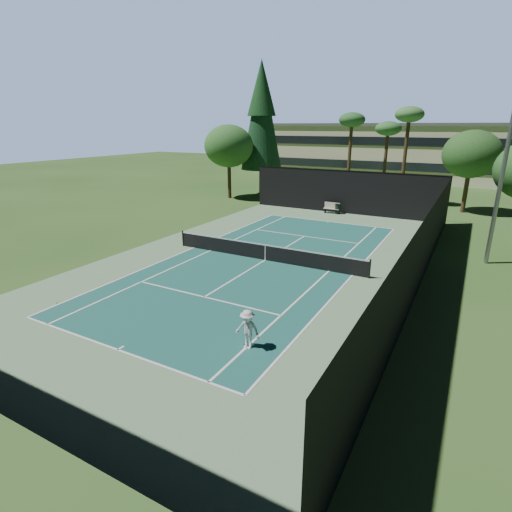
{
  "coord_description": "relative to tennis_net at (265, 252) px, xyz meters",
  "views": [
    {
      "loc": [
        10.78,
        -20.8,
        7.96
      ],
      "look_at": [
        1.0,
        -3.0,
        1.3
      ],
      "focal_mm": 28.0,
      "sensor_mm": 36.0,
      "label": 1
    }
  ],
  "objects": [
    {
      "name": "court_lines",
      "position": [
        0.0,
        0.0,
        -0.54
      ],
      "size": [
        11.07,
        23.87,
        0.01
      ],
      "color": "white",
      "rests_on": "ground"
    },
    {
      "name": "palm_c",
      "position": [
        4.0,
        23.0,
        8.05
      ],
      "size": [
        2.8,
        2.8,
        9.77
      ],
      "color": "#48341E",
      "rests_on": "ground"
    },
    {
      "name": "campus_building",
      "position": [
        0.0,
        45.98,
        3.65
      ],
      "size": [
        40.5,
        12.5,
        8.3
      ],
      "color": "beige",
      "rests_on": "ground"
    },
    {
      "name": "palm_b",
      "position": [
        1.5,
        26.0,
        6.8
      ],
      "size": [
        2.8,
        2.8,
        8.42
      ],
      "color": "#4A3620",
      "rests_on": "ground"
    },
    {
      "name": "tennis_ball_b",
      "position": [
        -2.55,
        0.6,
        -0.53
      ],
      "size": [
        0.06,
        0.06,
        0.06
      ],
      "primitive_type": "sphere",
      "color": "#B8D530",
      "rests_on": "ground"
    },
    {
      "name": "tennis_ball_d",
      "position": [
        -5.55,
        5.85,
        -0.53
      ],
      "size": [
        0.06,
        0.06,
        0.06
      ],
      "primitive_type": "sphere",
      "color": "#CBE935",
      "rests_on": "ground"
    },
    {
      "name": "trash_bin",
      "position": [
        -0.33,
        15.45,
        -0.08
      ],
      "size": [
        0.56,
        0.56,
        0.95
      ],
      "color": "black",
      "rests_on": "ground"
    },
    {
      "name": "tennis_net",
      "position": [
        0.0,
        0.0,
        0.0
      ],
      "size": [
        12.9,
        0.1,
        1.1
      ],
      "color": "black",
      "rests_on": "ground"
    },
    {
      "name": "fence",
      "position": [
        0.0,
        0.06,
        1.45
      ],
      "size": [
        18.04,
        32.05,
        4.03
      ],
      "color": "black",
      "rests_on": "ground"
    },
    {
      "name": "ground",
      "position": [
        0.0,
        0.0,
        -0.56
      ],
      "size": [
        160.0,
        160.0,
        0.0
      ],
      "primitive_type": "plane",
      "color": "#2F541F",
      "rests_on": "ground"
    },
    {
      "name": "palm_a",
      "position": [
        -2.0,
        24.0,
        7.63
      ],
      "size": [
        2.8,
        2.8,
        9.32
      ],
      "color": "#4A351F",
      "rests_on": "ground"
    },
    {
      "name": "tennis_ball_a",
      "position": [
        -5.68,
        -10.31,
        -0.52
      ],
      "size": [
        0.07,
        0.07,
        0.07
      ],
      "primitive_type": "sphere",
      "color": "#C0D530",
      "rests_on": "ground"
    },
    {
      "name": "decid_tree_c",
      "position": [
        -14.0,
        18.0,
        5.21
      ],
      "size": [
        5.44,
        5.44,
        8.09
      ],
      "color": "#4D3721",
      "rests_on": "ground"
    },
    {
      "name": "decid_tree_a",
      "position": [
        10.0,
        22.0,
        4.86
      ],
      "size": [
        5.12,
        5.12,
        7.62
      ],
      "color": "#49351F",
      "rests_on": "ground"
    },
    {
      "name": "tennis_ball_c",
      "position": [
        3.31,
        1.72,
        -0.52
      ],
      "size": [
        0.08,
        0.08,
        0.08
      ],
      "primitive_type": "sphere",
      "color": "#AFCC2E",
      "rests_on": "ground"
    },
    {
      "name": "court_surface",
      "position": [
        0.0,
        0.0,
        -0.55
      ],
      "size": [
        10.97,
        23.77,
        0.01
      ],
      "primitive_type": "cube",
      "color": "#1C5A52",
      "rests_on": "ground"
    },
    {
      "name": "player",
      "position": [
        4.16,
        -9.41,
        0.22
      ],
      "size": [
        1.0,
        0.58,
        1.55
      ],
      "primitive_type": "imported",
      "rotation": [
        0.0,
        0.0,
        -0.0
      ],
      "color": "silver",
      "rests_on": "ground"
    },
    {
      "name": "park_bench",
      "position": [
        -0.91,
        15.44,
        -0.01
      ],
      "size": [
        1.5,
        0.45,
        1.02
      ],
      "color": "#BAAF9A",
      "rests_on": "ground"
    },
    {
      "name": "light_pole",
      "position": [
        12.0,
        6.0,
        5.9
      ],
      "size": [
        0.9,
        0.25,
        12.22
      ],
      "color": "gray",
      "rests_on": "ground"
    },
    {
      "name": "pine_tree",
      "position": [
        -12.0,
        22.0,
        9.0
      ],
      "size": [
        4.8,
        4.8,
        15.0
      ],
      "color": "#41291B",
      "rests_on": "ground"
    },
    {
      "name": "apron_slab",
      "position": [
        0.0,
        0.0,
        -0.55
      ],
      "size": [
        18.0,
        32.0,
        0.01
      ],
      "primitive_type": "cube",
      "color": "#688E63",
      "rests_on": "ground"
    }
  ]
}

